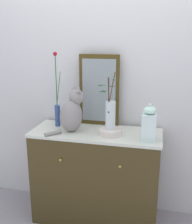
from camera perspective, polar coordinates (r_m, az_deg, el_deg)
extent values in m
plane|color=gray|center=(2.84, 0.00, -21.09)|extent=(6.00, 6.00, 0.00)
cube|color=silver|center=(2.59, 1.55, 6.88)|extent=(4.40, 0.08, 2.60)
cube|color=#3E3117|center=(2.60, 0.00, -13.54)|extent=(1.13, 0.45, 0.86)
cube|color=silver|center=(2.42, 0.00, -4.40)|extent=(1.15, 0.45, 0.02)
sphere|color=#B79338|center=(2.35, -7.47, -9.95)|extent=(0.02, 0.02, 0.02)
sphere|color=#B79338|center=(2.23, 5.05, -11.30)|extent=(0.02, 0.02, 0.02)
cube|color=#463713|center=(2.52, 0.67, 4.54)|extent=(0.37, 0.03, 0.66)
cube|color=gray|center=(2.51, 0.59, 4.47)|extent=(0.31, 0.01, 0.58)
ellipsoid|color=gray|center=(2.39, -5.22, -0.83)|extent=(0.26, 0.26, 0.28)
sphere|color=gray|center=(2.37, -4.11, 3.18)|extent=(0.13, 0.13, 0.13)
cone|color=gray|center=(2.38, -4.55, 5.17)|extent=(0.05, 0.05, 0.06)
cone|color=gray|center=(2.32, -3.73, 4.90)|extent=(0.05, 0.05, 0.06)
cylinder|color=gray|center=(2.36, -9.01, -4.40)|extent=(0.13, 0.13, 0.03)
cylinder|color=#344E8E|center=(2.55, -8.05, -0.76)|extent=(0.05, 0.05, 0.20)
cylinder|color=#305E33|center=(2.48, -8.34, 6.41)|extent=(0.01, 0.01, 0.45)
sphere|color=#A4141C|center=(2.46, -8.57, 11.96)|extent=(0.04, 0.04, 0.04)
cylinder|color=#2E602E|center=(2.49, -7.85, 4.86)|extent=(0.05, 0.01, 0.31)
cylinder|color=silver|center=(2.33, 2.98, -4.14)|extent=(0.20, 0.20, 0.05)
cylinder|color=silver|center=(2.29, 3.03, -0.69)|extent=(0.09, 0.09, 0.24)
cylinder|color=#503725|center=(2.26, 3.20, 4.16)|extent=(0.07, 0.01, 0.34)
ellipsoid|color=#285634|center=(2.30, 3.28, 5.39)|extent=(0.08, 0.05, 0.01)
ellipsoid|color=#29623A|center=(2.28, 3.87, 6.72)|extent=(0.08, 0.07, 0.01)
cylinder|color=#452E23|center=(2.24, 2.66, 3.52)|extent=(0.03, 0.08, 0.29)
ellipsoid|color=#2E572D|center=(2.23, 1.40, 4.37)|extent=(0.07, 0.08, 0.01)
ellipsoid|color=#31603C|center=(2.23, 1.26, 5.65)|extent=(0.08, 0.05, 0.01)
cylinder|color=brown|center=(2.24, 2.66, 3.45)|extent=(0.02, 0.09, 0.28)
ellipsoid|color=#395B30|center=(2.24, 1.69, 4.30)|extent=(0.06, 0.08, 0.01)
ellipsoid|color=#345F33|center=(2.23, 0.89, 5.55)|extent=(0.04, 0.07, 0.01)
cube|color=white|center=(2.23, 11.01, -3.12)|extent=(0.11, 0.11, 0.22)
ellipsoid|color=#C9F6E0|center=(2.19, 11.20, 0.39)|extent=(0.10, 0.10, 0.06)
sphere|color=white|center=(2.18, 11.26, 1.48)|extent=(0.02, 0.02, 0.02)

